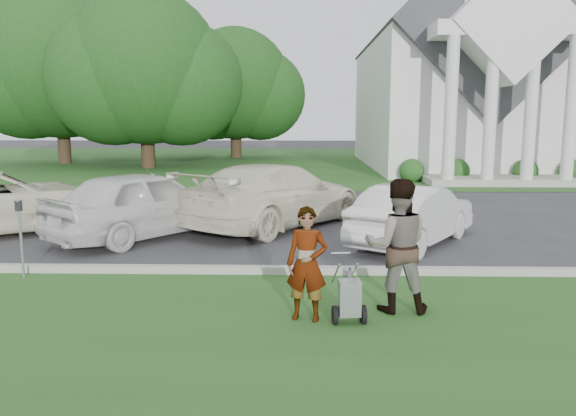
{
  "coord_description": "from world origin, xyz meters",
  "views": [
    {
      "loc": [
        0.63,
        -9.26,
        2.81
      ],
      "look_at": [
        0.39,
        0.0,
        1.31
      ],
      "focal_mm": 35.0,
      "sensor_mm": 36.0,
      "label": 1
    }
  ],
  "objects_px": {
    "car_b": "(146,203)",
    "car_d": "(414,215)",
    "tree_back": "(235,89)",
    "striping_cart": "(349,299)",
    "person_left": "(307,265)",
    "car_c": "(276,195)",
    "parking_meter_near": "(20,229)",
    "church": "(453,60)",
    "tree_far": "(59,69)",
    "tree_left": "(145,75)",
    "person_right": "(397,247)"
  },
  "relations": [
    {
      "from": "car_b",
      "to": "car_d",
      "type": "bearing_deg",
      "value": -147.23
    },
    {
      "from": "tree_back",
      "to": "striping_cart",
      "type": "xyz_separation_m",
      "value": [
        5.29,
        -31.87,
        -4.37
      ]
    },
    {
      "from": "person_left",
      "to": "car_d",
      "type": "distance_m",
      "value": 5.42
    },
    {
      "from": "car_c",
      "to": "car_d",
      "type": "bearing_deg",
      "value": -177.0
    },
    {
      "from": "car_b",
      "to": "parking_meter_near",
      "type": "bearing_deg",
      "value": 109.13
    },
    {
      "from": "church",
      "to": "tree_far",
      "type": "relative_size",
      "value": 2.07
    },
    {
      "from": "car_b",
      "to": "car_c",
      "type": "xyz_separation_m",
      "value": [
        3.0,
        1.43,
        0.01
      ]
    },
    {
      "from": "tree_far",
      "to": "parking_meter_near",
      "type": "distance_m",
      "value": 27.11
    },
    {
      "from": "tree_back",
      "to": "parking_meter_near",
      "type": "distance_m",
      "value": 30.08
    },
    {
      "from": "tree_left",
      "to": "person_right",
      "type": "xyz_separation_m",
      "value": [
        10.01,
        -23.34,
        -4.14
      ]
    },
    {
      "from": "tree_left",
      "to": "person_right",
      "type": "relative_size",
      "value": 5.48
    },
    {
      "from": "car_b",
      "to": "car_c",
      "type": "relative_size",
      "value": 0.84
    },
    {
      "from": "striping_cart",
      "to": "tree_left",
      "type": "bearing_deg",
      "value": 105.61
    },
    {
      "from": "church",
      "to": "parking_meter_near",
      "type": "distance_m",
      "value": 26.99
    },
    {
      "from": "person_left",
      "to": "car_c",
      "type": "xyz_separation_m",
      "value": [
        -0.75,
        6.85,
        0.03
      ]
    },
    {
      "from": "church",
      "to": "parking_meter_near",
      "type": "height_order",
      "value": "church"
    },
    {
      "from": "car_c",
      "to": "tree_back",
      "type": "bearing_deg",
      "value": -45.68
    },
    {
      "from": "tree_far",
      "to": "striping_cart",
      "type": "distance_m",
      "value": 31.38
    },
    {
      "from": "car_c",
      "to": "striping_cart",
      "type": "bearing_deg",
      "value": 136.04
    },
    {
      "from": "tree_far",
      "to": "person_right",
      "type": "distance_m",
      "value": 31.18
    },
    {
      "from": "person_left",
      "to": "person_right",
      "type": "height_order",
      "value": "person_right"
    },
    {
      "from": "car_d",
      "to": "car_b",
      "type": "bearing_deg",
      "value": 28.33
    },
    {
      "from": "parking_meter_near",
      "to": "car_d",
      "type": "distance_m",
      "value": 7.95
    },
    {
      "from": "church",
      "to": "striping_cart",
      "type": "relative_size",
      "value": 26.03
    },
    {
      "from": "person_left",
      "to": "car_d",
      "type": "height_order",
      "value": "person_left"
    },
    {
      "from": "tree_far",
      "to": "striping_cart",
      "type": "bearing_deg",
      "value": -60.36
    },
    {
      "from": "parking_meter_near",
      "to": "tree_back",
      "type": "bearing_deg",
      "value": 89.53
    },
    {
      "from": "striping_cart",
      "to": "person_right",
      "type": "bearing_deg",
      "value": 31.11
    },
    {
      "from": "parking_meter_near",
      "to": "car_d",
      "type": "height_order",
      "value": "parking_meter_near"
    },
    {
      "from": "church",
      "to": "striping_cart",
      "type": "height_order",
      "value": "church"
    },
    {
      "from": "striping_cart",
      "to": "parking_meter_near",
      "type": "relative_size",
      "value": 0.66
    },
    {
      "from": "tree_far",
      "to": "person_right",
      "type": "height_order",
      "value": "tree_far"
    },
    {
      "from": "tree_far",
      "to": "car_b",
      "type": "bearing_deg",
      "value": -62.78
    },
    {
      "from": "person_left",
      "to": "tree_far",
      "type": "bearing_deg",
      "value": 131.51
    },
    {
      "from": "tree_far",
      "to": "tree_back",
      "type": "bearing_deg",
      "value": 26.56
    },
    {
      "from": "car_b",
      "to": "car_c",
      "type": "height_order",
      "value": "car_c"
    },
    {
      "from": "tree_left",
      "to": "car_b",
      "type": "height_order",
      "value": "tree_left"
    },
    {
      "from": "car_d",
      "to": "parking_meter_near",
      "type": "bearing_deg",
      "value": 55.43
    },
    {
      "from": "church",
      "to": "tree_left",
      "type": "relative_size",
      "value": 2.27
    },
    {
      "from": "tree_back",
      "to": "car_d",
      "type": "distance_m",
      "value": 28.11
    },
    {
      "from": "parking_meter_near",
      "to": "car_b",
      "type": "relative_size",
      "value": 0.3
    },
    {
      "from": "church",
      "to": "person_left",
      "type": "bearing_deg",
      "value": -108.46
    },
    {
      "from": "person_right",
      "to": "tree_back",
      "type": "bearing_deg",
      "value": -77.42
    },
    {
      "from": "tree_left",
      "to": "car_d",
      "type": "bearing_deg",
      "value": -59.49
    },
    {
      "from": "car_c",
      "to": "parking_meter_near",
      "type": "bearing_deg",
      "value": 84.94
    },
    {
      "from": "tree_left",
      "to": "striping_cart",
      "type": "relative_size",
      "value": 11.48
    },
    {
      "from": "tree_back",
      "to": "tree_left",
      "type": "bearing_deg",
      "value": -116.57
    },
    {
      "from": "person_right",
      "to": "car_b",
      "type": "xyz_separation_m",
      "value": [
        -5.05,
        5.02,
        -0.16
      ]
    },
    {
      "from": "tree_far",
      "to": "car_d",
      "type": "height_order",
      "value": "tree_far"
    },
    {
      "from": "church",
      "to": "tree_back",
      "type": "height_order",
      "value": "church"
    }
  ]
}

